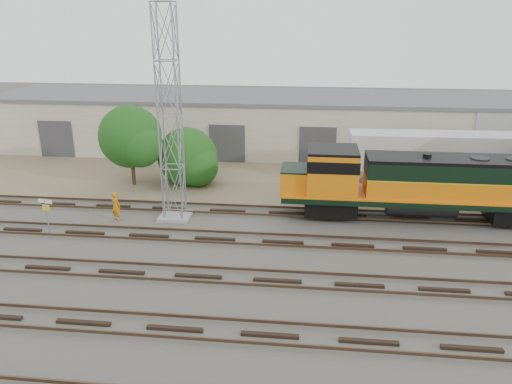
# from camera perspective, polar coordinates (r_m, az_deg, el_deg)

# --- Properties ---
(ground) EXTENTS (140.00, 140.00, 0.00)m
(ground) POSITION_cam_1_polar(r_m,az_deg,el_deg) (27.79, 2.90, -7.17)
(ground) COLOR #47423A
(ground) RESTS_ON ground
(dirt_strip) EXTENTS (80.00, 16.00, 0.02)m
(dirt_strip) POSITION_cam_1_polar(r_m,az_deg,el_deg) (41.73, 4.21, 2.08)
(dirt_strip) COLOR #726047
(dirt_strip) RESTS_ON ground
(tracks) EXTENTS (80.00, 20.40, 0.28)m
(tracks) POSITION_cam_1_polar(r_m,az_deg,el_deg) (25.11, 2.47, -10.07)
(tracks) COLOR black
(tracks) RESTS_ON ground
(warehouse) EXTENTS (58.40, 10.40, 5.30)m
(warehouse) POSITION_cam_1_polar(r_m,az_deg,el_deg) (48.79, 4.73, 7.83)
(warehouse) COLOR beige
(warehouse) RESTS_ON ground
(locomotive) EXTENTS (17.93, 3.15, 4.31)m
(locomotive) POSITION_cam_1_polar(r_m,az_deg,el_deg) (33.12, 18.11, 0.93)
(locomotive) COLOR black
(locomotive) RESTS_ON tracks
(signal_tower) EXTENTS (1.96, 1.96, 13.24)m
(signal_tower) POSITION_cam_1_polar(r_m,az_deg,el_deg) (31.25, -9.81, 8.15)
(signal_tower) COLOR gray
(signal_tower) RESTS_ON ground
(sign_post) EXTENTS (0.92, 0.19, 2.26)m
(sign_post) POSITION_cam_1_polar(r_m,az_deg,el_deg) (32.19, -22.85, -1.86)
(sign_post) COLOR gray
(sign_post) RESTS_ON ground
(worker) EXTENTS (0.83, 0.72, 1.91)m
(worker) POSITION_cam_1_polar(r_m,az_deg,el_deg) (33.19, -15.73, -1.55)
(worker) COLOR orange
(worker) RESTS_ON ground
(semi_trailer) EXTENTS (13.28, 2.95, 4.07)m
(semi_trailer) POSITION_cam_1_polar(r_m,az_deg,el_deg) (40.79, 20.31, 4.22)
(semi_trailer) COLOR silver
(semi_trailer) RESTS_ON ground
(dumpster_red) EXTENTS (1.64, 1.55, 1.40)m
(dumpster_red) POSITION_cam_1_polar(r_m,az_deg,el_deg) (46.13, 27.07, 2.55)
(dumpster_red) COLOR maroon
(dumpster_red) RESTS_ON ground
(tree_west) EXTENTS (4.99, 4.76, 6.22)m
(tree_west) POSITION_cam_1_polar(r_m,az_deg,el_deg) (38.86, -13.91, 5.92)
(tree_west) COLOR #382619
(tree_west) RESTS_ON ground
(tree_mid) EXTENTS (4.89, 4.66, 4.66)m
(tree_mid) POSITION_cam_1_polar(r_m,az_deg,el_deg) (39.17, -7.56, 3.73)
(tree_mid) COLOR #382619
(tree_mid) RESTS_ON ground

